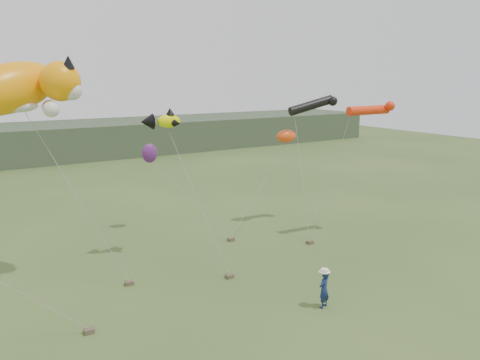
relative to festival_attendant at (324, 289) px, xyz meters
name	(u,v)px	position (x,y,z in m)	size (l,w,h in m)	color
ground	(284,302)	(-1.16, 1.22, -0.82)	(120.00, 120.00, 0.00)	#385123
headland	(33,143)	(-4.27, 45.91, 1.10)	(90.00, 13.00, 4.00)	#2D3D28
festival_attendant	(324,289)	(0.00, 0.00, 0.00)	(0.60, 0.39, 1.64)	navy
sandbag_anchors	(209,269)	(-2.31, 5.95, -0.72)	(13.94, 6.23, 0.19)	brown
cat_kite	(21,87)	(-9.72, 9.30, 8.29)	(6.30, 4.01, 3.17)	#FF9504
fish_kite	(161,121)	(-3.40, 8.85, 6.55)	(2.06, 1.41, 1.08)	#E4ED00
tube_kites	(340,107)	(8.06, 7.89, 6.95)	(4.29, 5.13, 1.28)	black
misc_kites	(228,143)	(2.37, 11.84, 4.62)	(9.28, 4.11, 1.90)	#F74814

